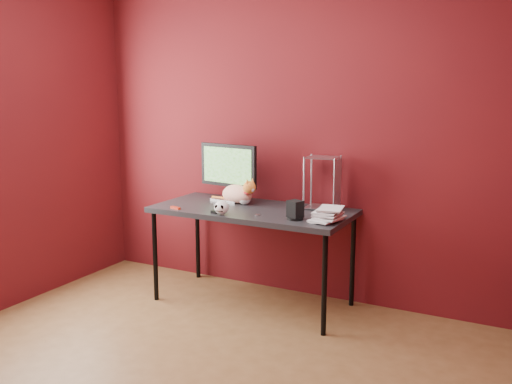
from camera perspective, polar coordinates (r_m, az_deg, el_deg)
The scene contains 11 objects.
room at distance 2.97m, azimuth -10.24°, elevation 6.18°, with size 3.52×3.52×2.61m.
desk at distance 4.31m, azimuth -0.35°, elevation -2.29°, with size 1.50×0.70×0.75m.
monitor at distance 4.55m, azimuth -2.78°, elevation 2.28°, with size 0.53×0.20×0.46m.
cat at distance 4.49m, azimuth -1.82°, elevation -0.16°, with size 0.45×0.28×0.22m.
skull_mug at distance 4.09m, azimuth -3.48°, elevation -1.56°, with size 0.11×0.11×0.10m.
speaker at distance 3.95m, azimuth 3.94°, elevation -1.88°, with size 0.12×0.12×0.13m.
book_stack at distance 3.88m, azimuth 6.36°, elevation 5.02°, with size 0.21×0.25×1.08m.
wire_rack at distance 4.29m, azimuth 6.66°, elevation 0.95°, with size 0.25×0.21×0.40m.
pocket_knife at distance 4.32m, azimuth -8.06°, elevation -1.59°, with size 0.09×0.02×0.02m, color #B1210D.
black_gadget at distance 4.14m, azimuth -4.22°, elevation -2.01°, with size 0.04×0.03×0.02m, color black.
washer at distance 4.08m, azimuth 0.18°, elevation -2.30°, with size 0.04×0.04×0.00m, color #A3A3A8.
Camera 1 is at (1.81, -2.35, 1.67)m, focal length 40.00 mm.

